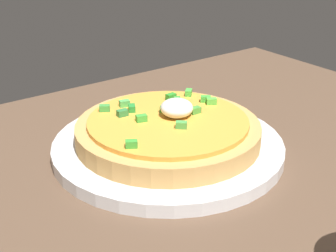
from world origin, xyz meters
TOP-DOWN VIEW (x-y plane):
  - dining_table at (0.00, 0.00)cm, footprint 95.36×67.40cm
  - plate at (-4.82, -6.11)cm, footprint 27.91×27.91cm
  - pizza at (-4.86, -6.14)cm, footprint 22.16×22.16cm

SIDE VIEW (x-z plane):
  - dining_table at x=0.00cm, z-range 0.00..2.10cm
  - plate at x=-4.82cm, z-range 2.10..3.64cm
  - pizza at x=-4.86cm, z-range 2.58..7.62cm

